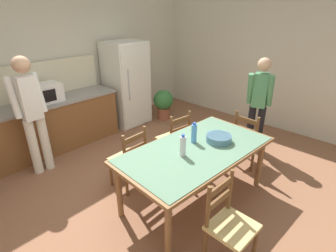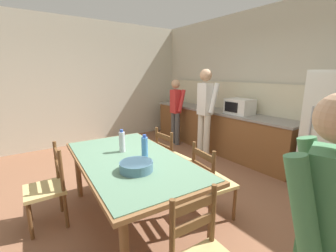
{
  "view_description": "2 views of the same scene",
  "coord_description": "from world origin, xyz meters",
  "px_view_note": "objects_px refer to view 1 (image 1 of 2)",
  "views": [
    {
      "loc": [
        -2.06,
        -2.11,
        2.33
      ],
      "look_at": [
        0.13,
        -0.07,
        0.97
      ],
      "focal_mm": 28.0,
      "sensor_mm": 36.0,
      "label": 1
    },
    {
      "loc": [
        2.34,
        -1.47,
        1.69
      ],
      "look_at": [
        -0.07,
        0.24,
        0.98
      ],
      "focal_mm": 24.0,
      "sensor_mm": 36.0,
      "label": 2
    }
  ],
  "objects_px": {
    "refrigerator": "(127,84)",
    "microwave": "(45,93)",
    "serving_bowl": "(219,138)",
    "bottle_off_centre": "(194,133)",
    "potted_plant": "(163,102)",
    "person_at_counter": "(31,111)",
    "chair_head_end": "(248,139)",
    "bottle_near_centre": "(183,146)",
    "chair_side_far_left": "(129,159)",
    "person_by_table": "(259,101)",
    "chair_side_far_right": "(174,139)",
    "dining_table": "(196,154)",
    "chair_side_near_left": "(229,224)"
  },
  "relations": [
    {
      "from": "dining_table",
      "to": "person_at_counter",
      "type": "distance_m",
      "value": 2.41
    },
    {
      "from": "chair_head_end",
      "to": "person_at_counter",
      "type": "xyz_separation_m",
      "value": [
        -2.31,
        2.23,
        0.55
      ]
    },
    {
      "from": "bottle_off_centre",
      "to": "potted_plant",
      "type": "height_order",
      "value": "bottle_off_centre"
    },
    {
      "from": "potted_plant",
      "to": "person_at_counter",
      "type": "bearing_deg",
      "value": -178.55
    },
    {
      "from": "bottle_off_centre",
      "to": "serving_bowl",
      "type": "xyz_separation_m",
      "value": [
        0.23,
        -0.22,
        -0.07
      ]
    },
    {
      "from": "refrigerator",
      "to": "microwave",
      "type": "xyz_separation_m",
      "value": [
        -1.69,
        0.02,
        0.18
      ]
    },
    {
      "from": "dining_table",
      "to": "bottle_near_centre",
      "type": "height_order",
      "value": "bottle_near_centre"
    },
    {
      "from": "bottle_near_centre",
      "to": "potted_plant",
      "type": "distance_m",
      "value": 3.01
    },
    {
      "from": "chair_side_far_right",
      "to": "potted_plant",
      "type": "relative_size",
      "value": 1.36
    },
    {
      "from": "chair_side_far_left",
      "to": "microwave",
      "type": "bearing_deg",
      "value": -83.91
    },
    {
      "from": "dining_table",
      "to": "person_by_table",
      "type": "height_order",
      "value": "person_by_table"
    },
    {
      "from": "serving_bowl",
      "to": "chair_side_far_left",
      "type": "bearing_deg",
      "value": 127.5
    },
    {
      "from": "refrigerator",
      "to": "chair_side_far_right",
      "type": "relative_size",
      "value": 1.9
    },
    {
      "from": "bottle_off_centre",
      "to": "person_at_counter",
      "type": "distance_m",
      "value": 2.34
    },
    {
      "from": "serving_bowl",
      "to": "bottle_off_centre",
      "type": "bearing_deg",
      "value": 135.93
    },
    {
      "from": "person_at_counter",
      "to": "potted_plant",
      "type": "xyz_separation_m",
      "value": [
        2.78,
        0.07,
        -0.6
      ]
    },
    {
      "from": "person_at_counter",
      "to": "bottle_near_centre",
      "type": "bearing_deg",
      "value": -159.32
    },
    {
      "from": "person_by_table",
      "to": "potted_plant",
      "type": "height_order",
      "value": "person_by_table"
    },
    {
      "from": "chair_head_end",
      "to": "chair_side_far_right",
      "type": "xyz_separation_m",
      "value": [
        -0.78,
        0.86,
        0.0
      ]
    },
    {
      "from": "person_at_counter",
      "to": "chair_side_far_left",
      "type": "bearing_deg",
      "value": -153.16
    },
    {
      "from": "refrigerator",
      "to": "bottle_near_centre",
      "type": "bearing_deg",
      "value": -116.36
    },
    {
      "from": "person_by_table",
      "to": "bottle_off_centre",
      "type": "bearing_deg",
      "value": -18.11
    },
    {
      "from": "bottle_near_centre",
      "to": "chair_head_end",
      "type": "distance_m",
      "value": 1.57
    },
    {
      "from": "person_at_counter",
      "to": "refrigerator",
      "type": "bearing_deg",
      "value": -76.72
    },
    {
      "from": "serving_bowl",
      "to": "chair_side_near_left",
      "type": "relative_size",
      "value": 0.35
    },
    {
      "from": "person_at_counter",
      "to": "potted_plant",
      "type": "relative_size",
      "value": 2.64
    },
    {
      "from": "microwave",
      "to": "chair_side_far_left",
      "type": "xyz_separation_m",
      "value": [
        0.24,
        -1.84,
        -0.6
      ]
    },
    {
      "from": "bottle_near_centre",
      "to": "serving_bowl",
      "type": "bearing_deg",
      "value": -11.13
    },
    {
      "from": "microwave",
      "to": "bottle_off_centre",
      "type": "relative_size",
      "value": 1.85
    },
    {
      "from": "refrigerator",
      "to": "chair_side_far_right",
      "type": "distance_m",
      "value": 2.0
    },
    {
      "from": "serving_bowl",
      "to": "chair_head_end",
      "type": "xyz_separation_m",
      "value": [
        0.93,
        0.02,
        -0.38
      ]
    },
    {
      "from": "person_at_counter",
      "to": "potted_plant",
      "type": "height_order",
      "value": "person_at_counter"
    },
    {
      "from": "dining_table",
      "to": "chair_head_end",
      "type": "height_order",
      "value": "chair_head_end"
    },
    {
      "from": "chair_side_far_left",
      "to": "chair_side_near_left",
      "type": "bearing_deg",
      "value": 84.96
    },
    {
      "from": "chair_side_far_right",
      "to": "chair_side_far_left",
      "type": "distance_m",
      "value": 0.87
    },
    {
      "from": "dining_table",
      "to": "person_by_table",
      "type": "xyz_separation_m",
      "value": [
        1.81,
        0.08,
        0.21
      ]
    },
    {
      "from": "dining_table",
      "to": "chair_side_near_left",
      "type": "height_order",
      "value": "chair_side_near_left"
    },
    {
      "from": "serving_bowl",
      "to": "refrigerator",
      "type": "bearing_deg",
      "value": 75.13
    },
    {
      "from": "chair_side_far_right",
      "to": "bottle_near_centre",
      "type": "bearing_deg",
      "value": 54.15
    },
    {
      "from": "refrigerator",
      "to": "chair_side_far_left",
      "type": "xyz_separation_m",
      "value": [
        -1.45,
        -1.82,
        -0.42
      ]
    },
    {
      "from": "dining_table",
      "to": "person_by_table",
      "type": "distance_m",
      "value": 1.83
    },
    {
      "from": "microwave",
      "to": "person_by_table",
      "type": "bearing_deg",
      "value": -46.77
    },
    {
      "from": "bottle_near_centre",
      "to": "person_by_table",
      "type": "relative_size",
      "value": 0.17
    },
    {
      "from": "chair_head_end",
      "to": "potted_plant",
      "type": "distance_m",
      "value": 2.35
    },
    {
      "from": "bottle_off_centre",
      "to": "person_at_counter",
      "type": "xyz_separation_m",
      "value": [
        -1.15,
        2.03,
        0.09
      ]
    },
    {
      "from": "serving_bowl",
      "to": "chair_head_end",
      "type": "relative_size",
      "value": 0.35
    },
    {
      "from": "person_by_table",
      "to": "refrigerator",
      "type": "bearing_deg",
      "value": -90.48
    },
    {
      "from": "chair_side_near_left",
      "to": "potted_plant",
      "type": "xyz_separation_m",
      "value": [
        2.22,
        3.01,
        -0.06
      ]
    },
    {
      "from": "person_at_counter",
      "to": "person_by_table",
      "type": "relative_size",
      "value": 1.09
    },
    {
      "from": "bottle_near_centre",
      "to": "chair_side_far_left",
      "type": "bearing_deg",
      "value": 99.73
    }
  ]
}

